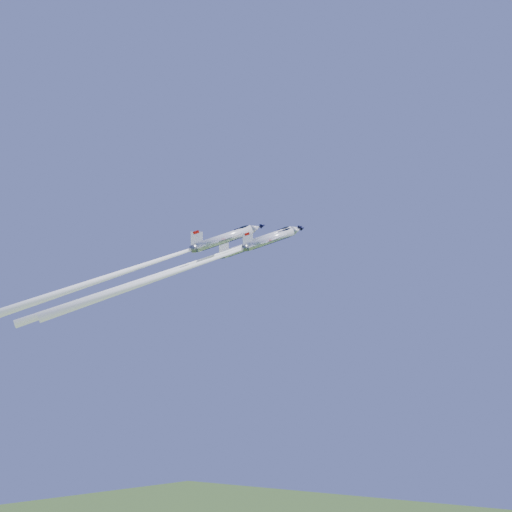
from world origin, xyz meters
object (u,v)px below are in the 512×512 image
Objects in this scene: jet_left at (182,269)px; jet_right at (189,267)px; jet_slot at (131,270)px; jet_lead at (178,269)px.

jet_left reaches higher than jet_right.
jet_left is 13.05m from jet_right.
jet_lead is at bearing 111.68° from jet_slot.
jet_left is 0.78× the size of jet_slot.
jet_lead is 11.29m from jet_slot.
jet_right is at bearing -5.37° from jet_left.
jet_slot is at bearing -57.85° from jet_left.
jet_right is (7.97, -4.92, -1.98)m from jet_lead.
jet_left is (-1.94, 3.10, 0.85)m from jet_lead.
jet_slot is at bearing -116.35° from jet_right.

